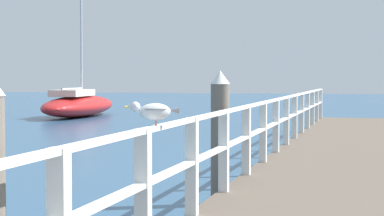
% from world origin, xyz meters
% --- Properties ---
extents(pier_deck, '(2.32, 26.38, 0.45)m').
position_xyz_m(pier_deck, '(0.00, 13.19, 0.23)').
color(pier_deck, brown).
rests_on(pier_deck, ground_plane).
extents(pier_railing, '(0.12, 24.90, 1.04)m').
position_xyz_m(pier_railing, '(-1.08, 13.19, 1.10)').
color(pier_railing, silver).
rests_on(pier_railing, pier_deck).
extents(dock_piling_far, '(0.29, 0.29, 2.02)m').
position_xyz_m(dock_piling_far, '(-1.46, 10.61, 1.02)').
color(dock_piling_far, '#6B6056').
rests_on(dock_piling_far, ground_plane).
extents(seagull_background, '(0.44, 0.26, 0.21)m').
position_xyz_m(seagull_background, '(-1.09, 6.10, 1.63)').
color(seagull_background, white).
rests_on(seagull_background, pier_railing).
extents(boat_3, '(2.95, 8.09, 8.93)m').
position_xyz_m(boat_3, '(-12.99, 32.16, 0.56)').
color(boat_3, red).
rests_on(boat_3, ground_plane).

